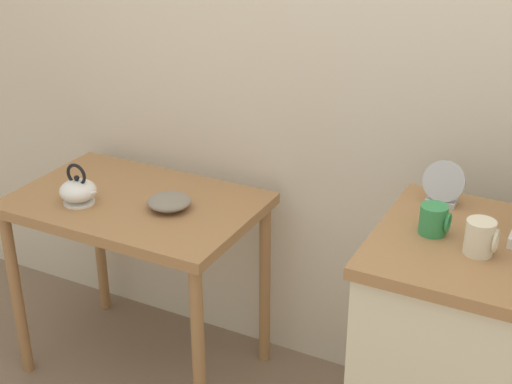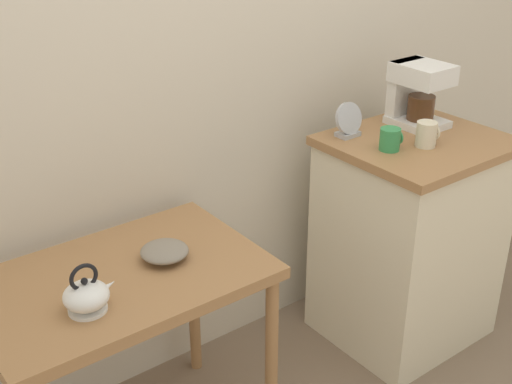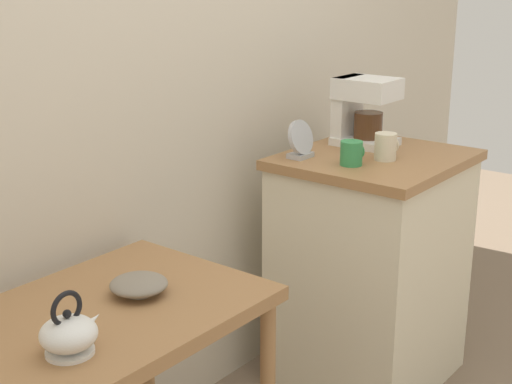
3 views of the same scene
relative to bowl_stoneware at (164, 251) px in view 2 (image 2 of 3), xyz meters
name	(u,v)px [view 2 (image 2 of 3)]	position (x,y,z in m)	size (l,w,h in m)	color
back_wall	(228,11)	(0.55, 0.41, 0.63)	(4.40, 0.10, 2.80)	beige
wooden_table	(123,300)	(-0.15, 0.01, -0.13)	(0.89, 0.58, 0.74)	#9E7044
kitchen_counter	(408,239)	(1.12, -0.07, -0.31)	(0.67, 0.59, 0.91)	beige
bowl_stoneware	(164,251)	(0.00, 0.00, 0.00)	(0.15, 0.15, 0.05)	gray
teakettle	(87,296)	(-0.31, -0.11, 0.02)	(0.16, 0.13, 0.15)	white
coffee_maker	(416,91)	(1.23, 0.06, 0.29)	(0.18, 0.22, 0.26)	white
mug_small_cream	(427,134)	(1.08, -0.13, 0.19)	(0.09, 0.08, 0.10)	beige
mug_tall_green	(390,139)	(0.94, -0.08, 0.19)	(0.08, 0.08, 0.09)	#338C4C
table_clock	(349,122)	(0.92, 0.12, 0.20)	(0.13, 0.06, 0.14)	#B2B5BA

